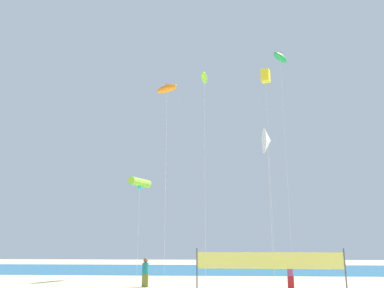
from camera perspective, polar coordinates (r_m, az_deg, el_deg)
name	(u,v)px	position (r m, az deg, el deg)	size (l,w,h in m)	color
ocean_band	(221,269)	(46.23, 4.13, -17.26)	(120.00, 20.00, 0.01)	#1E6B99
beachgoer_teal_shirt	(145,271)	(26.96, -6.62, -17.48)	(0.40, 0.40, 1.77)	olive
beachgoer_plum_shirt	(290,274)	(26.31, 13.75, -17.44)	(0.37, 0.37, 1.63)	maroon
volleyball_net	(269,262)	(23.80, 10.89, -16.12)	(8.20, 0.46, 2.40)	#4C4C51
kite_lime_inflatable	(204,78)	(29.39, 1.73, 9.27)	(0.57, 1.33, 14.67)	silver
kite_lime_tube	(140,183)	(34.13, -7.38, -5.44)	(1.61, 2.51, 8.00)	silver
kite_green_inflatable	(280,58)	(38.21, 12.37, 11.83)	(1.73, 1.65, 19.59)	silver
kite_yellow_box	(266,76)	(33.36, 10.37, 9.40)	(0.83, 0.83, 16.30)	silver
kite_white_delta	(267,141)	(26.83, 10.62, 0.45)	(0.57, 1.71, 10.05)	silver
kite_orange_inflatable	(167,89)	(26.34, -3.56, 7.76)	(1.45, 0.49, 12.82)	silver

